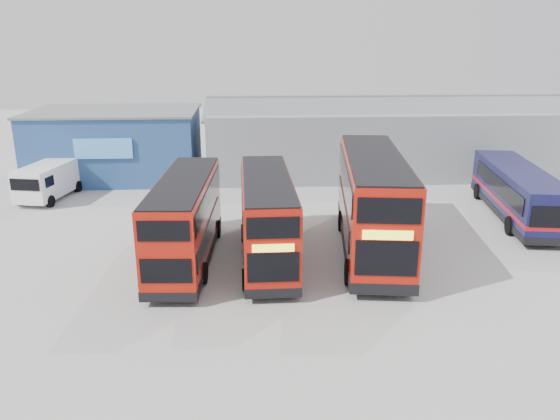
# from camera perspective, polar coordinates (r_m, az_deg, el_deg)

# --- Properties ---
(ground_plane) EXTENTS (120.00, 120.00, 0.00)m
(ground_plane) POSITION_cam_1_polar(r_m,az_deg,el_deg) (26.27, 5.76, -5.65)
(ground_plane) COLOR #9A9A95
(ground_plane) RESTS_ON ground
(office_block) EXTENTS (12.30, 8.32, 5.12)m
(office_block) POSITION_cam_1_polar(r_m,az_deg,el_deg) (43.66, -16.64, 6.67)
(office_block) COLOR navy
(office_block) RESTS_ON ground
(maintenance_shed) EXTENTS (30.50, 12.00, 5.89)m
(maintenance_shed) POSITION_cam_1_polar(r_m,az_deg,el_deg) (46.08, 11.91, 7.61)
(maintenance_shed) COLOR gray
(maintenance_shed) RESTS_ON ground
(double_decker_left) EXTENTS (2.89, 9.81, 4.10)m
(double_decker_left) POSITION_cam_1_polar(r_m,az_deg,el_deg) (26.10, -9.85, -1.19)
(double_decker_left) COLOR #A81509
(double_decker_left) RESTS_ON ground
(double_decker_centre) EXTENTS (2.59, 9.77, 4.11)m
(double_decker_centre) POSITION_cam_1_polar(r_m,az_deg,el_deg) (26.03, -1.36, -0.96)
(double_decker_centre) COLOR #A81509
(double_decker_centre) RESTS_ON ground
(double_decker_right) EXTENTS (4.17, 11.84, 4.91)m
(double_decker_right) POSITION_cam_1_polar(r_m,az_deg,el_deg) (27.32, 9.63, 0.57)
(double_decker_right) COLOR #A81509
(double_decker_right) RESTS_ON ground
(single_decker_blue) EXTENTS (4.17, 11.27, 2.99)m
(single_decker_blue) POSITION_cam_1_polar(r_m,az_deg,el_deg) (35.19, 23.52, 1.57)
(single_decker_blue) COLOR #0D133B
(single_decker_blue) RESTS_ON ground
(panel_van) EXTENTS (3.12, 5.66, 2.34)m
(panel_van) POSITION_cam_1_polar(r_m,az_deg,el_deg) (39.35, -23.03, 2.95)
(panel_van) COLOR white
(panel_van) RESTS_ON ground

